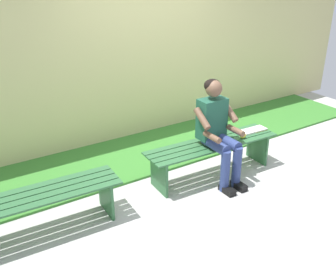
{
  "coord_description": "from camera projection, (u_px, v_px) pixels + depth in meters",
  "views": [
    {
      "loc": [
        2.77,
        3.32,
        2.49
      ],
      "look_at": [
        0.75,
        0.15,
        0.8
      ],
      "focal_mm": 41.01,
      "sensor_mm": 36.0,
      "label": 1
    }
  ],
  "objects": [
    {
      "name": "apple",
      "position": [
        243.0,
        135.0,
        4.86
      ],
      "size": [
        0.08,
        0.08,
        0.08
      ],
      "primitive_type": "sphere",
      "color": "gold",
      "rests_on": "bench_near"
    },
    {
      "name": "person_seated",
      "position": [
        218.0,
        128.0,
        4.57
      ],
      "size": [
        0.5,
        0.69,
        1.26
      ],
      "color": "#1E513D",
      "rests_on": "ground"
    },
    {
      "name": "bench_far",
      "position": [
        39.0,
        204.0,
        3.74
      ],
      "size": [
        1.63,
        0.49,
        0.45
      ],
      "rotation": [
        0.0,
        0.0,
        -0.04
      ],
      "color": "#2D6038",
      "rests_on": "ground"
    },
    {
      "name": "grass_strip",
      "position": [
        94.0,
        156.0,
        5.38
      ],
      "size": [
        9.0,
        1.82,
        0.03
      ],
      "primitive_type": "cube",
      "color": "#387A2D",
      "rests_on": "ground"
    },
    {
      "name": "bench_near",
      "position": [
        212.0,
        150.0,
        4.8
      ],
      "size": [
        1.78,
        0.49,
        0.45
      ],
      "rotation": [
        0.0,
        0.0,
        -0.04
      ],
      "color": "#2D6038",
      "rests_on": "ground"
    },
    {
      "name": "ground_plane",
      "position": [
        187.0,
        251.0,
        3.65
      ],
      "size": [
        10.0,
        7.0,
        0.04
      ],
      "primitive_type": "cube",
      "color": "#B2B2AD"
    },
    {
      "name": "book_open",
      "position": [
        252.0,
        131.0,
        5.07
      ],
      "size": [
        0.42,
        0.17,
        0.02
      ],
      "rotation": [
        0.0,
        0.0,
        -0.04
      ],
      "color": "white",
      "rests_on": "bench_near"
    },
    {
      "name": "brick_wall",
      "position": [
        114.0,
        66.0,
        5.55
      ],
      "size": [
        9.5,
        0.24,
        2.24
      ],
      "primitive_type": "cube",
      "color": "#D1C684",
      "rests_on": "ground"
    }
  ]
}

